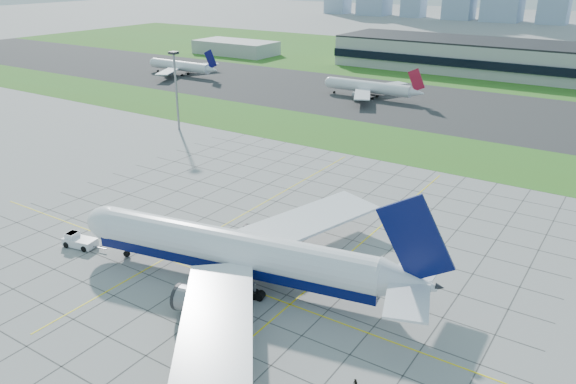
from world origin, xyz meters
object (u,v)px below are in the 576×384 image
at_px(pushback_tug, 79,241).
at_px(crew_near, 108,232).
at_px(distant_jet_1, 370,87).
at_px(light_mast, 176,81).
at_px(crew_far, 355,384).
at_px(airliner, 236,252).
at_px(distant_jet_0, 181,66).

height_order(pushback_tug, crew_near, pushback_tug).
bearing_deg(distant_jet_1, crew_near, -85.61).
xyz_separation_m(light_mast, crew_far, (105.78, -78.80, -15.40)).
distance_m(pushback_tug, crew_near, 6.25).
relative_size(light_mast, airliner, 0.38).
xyz_separation_m(light_mast, distant_jet_1, (32.33, 78.72, -11.69)).
bearing_deg(crew_far, crew_near, -168.51).
distance_m(crew_near, distant_jet_1, 145.71).
height_order(light_mast, airliner, light_mast).
xyz_separation_m(airliner, distant_jet_1, (-44.09, 144.84, -1.32)).
xyz_separation_m(crew_far, distant_jet_1, (-73.45, 157.52, 3.71)).
bearing_deg(light_mast, crew_near, -56.82).
distance_m(light_mast, crew_far, 132.80).
relative_size(pushback_tug, distant_jet_1, 0.23).
relative_size(crew_near, crew_far, 1.15).
relative_size(light_mast, crew_far, 16.42).
xyz_separation_m(crew_near, distant_jet_1, (-11.16, 145.24, 3.59)).
bearing_deg(distant_jet_0, distant_jet_1, 2.48).
xyz_separation_m(crew_near, distant_jet_0, (-112.35, 140.85, 3.59)).
distance_m(airliner, crew_far, 32.37).
bearing_deg(airliner, light_mast, 128.45).
relative_size(light_mast, distant_jet_0, 0.60).
relative_size(crew_far, distant_jet_1, 0.04).
bearing_deg(distant_jet_0, crew_near, -51.42).
relative_size(airliner, distant_jet_0, 1.58).
bearing_deg(airliner, crew_near, 170.01).
distance_m(crew_far, distant_jet_1, 173.84).
bearing_deg(crew_near, pushback_tug, -147.11).
distance_m(airliner, distant_jet_1, 151.41).
bearing_deg(crew_far, airliner, 179.28).
height_order(pushback_tug, distant_jet_1, distant_jet_1).
bearing_deg(light_mast, distant_jet_0, 132.81).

